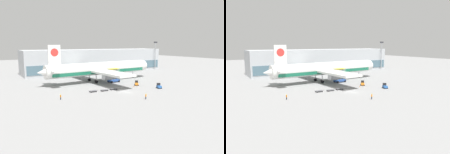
% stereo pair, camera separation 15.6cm
% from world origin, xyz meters
% --- Properties ---
extents(ground_plane, '(400.00, 400.00, 0.00)m').
position_xyz_m(ground_plane, '(0.00, 0.00, 0.00)').
color(ground_plane, gray).
extents(terminal_building, '(90.00, 18.20, 14.00)m').
position_xyz_m(terminal_building, '(19.10, 60.17, 6.99)').
color(terminal_building, '#B2B7BC').
rests_on(terminal_building, ground_plane).
extents(light_mast, '(2.80, 0.50, 19.03)m').
position_xyz_m(light_mast, '(59.66, 49.90, 11.27)').
color(light_mast, '#9EA0A5').
rests_on(light_mast, ground_plane).
extents(airplane_main, '(58.10, 48.38, 17.00)m').
position_xyz_m(airplane_main, '(2.40, 25.53, 5.84)').
color(airplane_main, white).
rests_on(airplane_main, ground_plane).
extents(scissor_lift_loader, '(5.36, 3.63, 6.21)m').
position_xyz_m(scissor_lift_loader, '(7.15, 20.16, 2.31)').
color(scissor_lift_loader, '#284C99').
rests_on(scissor_lift_loader, ground_plane).
extents(baggage_tug_foreground, '(2.37, 2.79, 2.00)m').
position_xyz_m(baggage_tug_foreground, '(15.01, -1.07, 0.88)').
color(baggage_tug_foreground, '#2D66B7').
rests_on(baggage_tug_foreground, ground_plane).
extents(baggage_tug_mid, '(2.61, 2.81, 2.00)m').
position_xyz_m(baggage_tug_mid, '(11.27, 8.44, 0.88)').
color(baggage_tug_mid, orange).
rests_on(baggage_tug_mid, ground_plane).
extents(baggage_dolly_lead, '(3.72, 1.58, 0.48)m').
position_xyz_m(baggage_dolly_lead, '(-10.22, 6.48, 0.39)').
color(baggage_dolly_lead, '#56565B').
rests_on(baggage_dolly_lead, ground_plane).
extents(baggage_dolly_second, '(3.72, 1.58, 0.48)m').
position_xyz_m(baggage_dolly_second, '(-5.88, 5.82, 0.39)').
color(baggage_dolly_second, '#56565B').
rests_on(baggage_dolly_second, ground_plane).
extents(baggage_dolly_third, '(3.72, 1.58, 0.48)m').
position_xyz_m(baggage_dolly_third, '(-1.71, 6.06, 0.39)').
color(baggage_dolly_third, '#56565B').
rests_on(baggage_dolly_third, ground_plane).
extents(ground_crew_near, '(0.34, 0.54, 1.74)m').
position_xyz_m(ground_crew_near, '(-23.96, 1.73, 1.02)').
color(ground_crew_near, black).
rests_on(ground_crew_near, ground_plane).
extents(ground_crew_far, '(0.56, 0.27, 1.81)m').
position_xyz_m(ground_crew_far, '(-0.79, -11.82, 1.08)').
color(ground_crew_far, black).
rests_on(ground_crew_far, ground_plane).
extents(traffic_cone_near, '(0.40, 0.40, 0.62)m').
position_xyz_m(traffic_cone_near, '(8.18, 6.32, 0.30)').
color(traffic_cone_near, black).
rests_on(traffic_cone_near, ground_plane).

